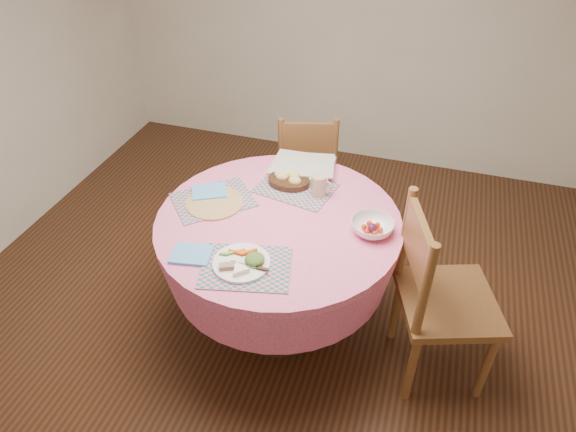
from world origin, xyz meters
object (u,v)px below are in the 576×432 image
(chair_back, at_px, (307,168))
(wicker_trivet, at_px, (214,203))
(bread_bowl, at_px, (289,180))
(dinner_plate, at_px, (242,262))
(chair_right, at_px, (437,295))
(latte_mug, at_px, (319,185))
(fruit_bowl, at_px, (372,227))
(dining_table, at_px, (279,248))

(chair_back, bearing_deg, wicker_trivet, 58.72)
(bread_bowl, bearing_deg, dinner_plate, -90.48)
(chair_right, height_order, wicker_trivet, chair_right)
(latte_mug, bearing_deg, dinner_plate, -106.36)
(latte_mug, relative_size, fruit_bowl, 0.45)
(chair_back, xyz_separation_m, dinner_plate, (0.06, -1.31, 0.30))
(chair_back, xyz_separation_m, bread_bowl, (0.07, -0.63, 0.31))
(fruit_bowl, bearing_deg, bread_bowl, 151.81)
(chair_back, bearing_deg, chair_right, 116.73)
(wicker_trivet, height_order, bread_bowl, bread_bowl)
(bread_bowl, bearing_deg, latte_mug, -14.29)
(chair_right, height_order, dinner_plate, chair_right)
(wicker_trivet, bearing_deg, latte_mug, 25.49)
(dinner_plate, bearing_deg, dining_table, 83.09)
(bread_bowl, bearing_deg, chair_right, -23.62)
(chair_back, relative_size, latte_mug, 7.66)
(latte_mug, xyz_separation_m, fruit_bowl, (0.32, -0.22, -0.03))
(chair_back, xyz_separation_m, fruit_bowl, (0.57, -0.90, 0.31))
(chair_right, distance_m, bread_bowl, 0.97)
(chair_right, bearing_deg, wicker_trivet, 66.47)
(wicker_trivet, xyz_separation_m, bread_bowl, (0.32, 0.28, 0.03))
(dining_table, height_order, fruit_bowl, fruit_bowl)
(bread_bowl, bearing_deg, chair_back, 96.29)
(chair_right, xyz_separation_m, chair_back, (-0.93, 1.01, -0.07))
(chair_right, bearing_deg, bread_bowl, 47.33)
(wicker_trivet, distance_m, latte_mug, 0.56)
(latte_mug, height_order, fruit_bowl, latte_mug)
(dinner_plate, height_order, bread_bowl, bread_bowl)
(dinner_plate, xyz_separation_m, fruit_bowl, (0.51, 0.41, 0.01))
(wicker_trivet, bearing_deg, chair_back, 74.75)
(dinner_plate, xyz_separation_m, latte_mug, (0.19, 0.63, 0.04))
(chair_right, relative_size, fruit_bowl, 3.96)
(bread_bowl, xyz_separation_m, latte_mug, (0.18, -0.05, 0.03))
(wicker_trivet, distance_m, fruit_bowl, 0.82)
(chair_right, bearing_deg, chair_back, 23.71)
(dinner_plate, height_order, latte_mug, latte_mug)
(chair_right, distance_m, dinner_plate, 0.95)
(dining_table, xyz_separation_m, chair_right, (0.82, -0.07, -0.02))
(chair_back, xyz_separation_m, latte_mug, (0.25, -0.68, 0.35))
(dinner_plate, distance_m, latte_mug, 0.66)
(chair_right, xyz_separation_m, fruit_bowl, (-0.36, 0.11, 0.25))
(dinner_plate, distance_m, fruit_bowl, 0.65)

